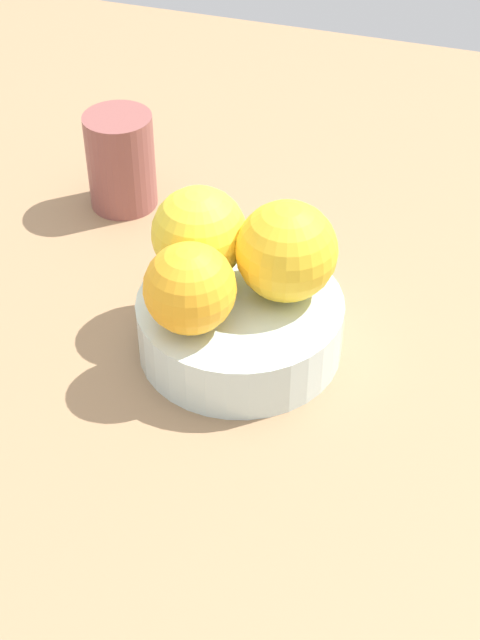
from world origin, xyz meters
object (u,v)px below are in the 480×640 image
object	(u,v)px
fruit_bowl	(240,326)
ceramic_cup	(121,161)
orange_in_bowl_1	(199,234)
orange_in_bowl_0	(287,251)
orange_in_bowl_2	(190,288)

from	to	relation	value
fruit_bowl	ceramic_cup	distance (cm)	21.52
fruit_bowl	orange_in_bowl_1	world-z (taller)	orange_in_bowl_1
fruit_bowl	orange_in_bowl_0	world-z (taller)	orange_in_bowl_0
ceramic_cup	orange_in_bowl_1	bearing A→B (deg)	43.32
orange_in_bowl_1	ceramic_cup	world-z (taller)	orange_in_bowl_1
orange_in_bowl_1	orange_in_bowl_2	size ratio (longest dim) A/B	1.09
fruit_bowl	orange_in_bowl_2	size ratio (longest dim) A/B	2.35
orange_in_bowl_1	ceramic_cup	distance (cm)	17.45
orange_in_bowl_0	orange_in_bowl_1	world-z (taller)	orange_in_bowl_0
orange_in_bowl_0	orange_in_bowl_2	world-z (taller)	orange_in_bowl_0
orange_in_bowl_1	orange_in_bowl_2	xyz separation A→B (cm)	(5.65, 1.40, -0.27)
fruit_bowl	orange_in_bowl_2	bearing A→B (deg)	-35.60
orange_in_bowl_0	ceramic_cup	xyz separation A→B (cm)	(-12.70, -18.22, -3.64)
fruit_bowl	ceramic_cup	size ratio (longest dim) A/B	1.74
orange_in_bowl_1	ceramic_cup	xyz separation A→B (cm)	(-12.44, -11.73, -3.49)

